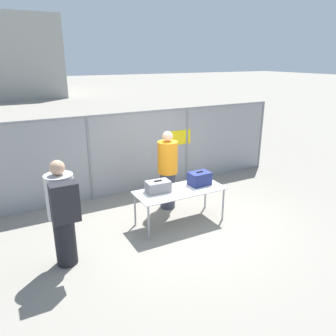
# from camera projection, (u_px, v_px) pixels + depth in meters

# --- Properties ---
(ground_plane) EXTENTS (120.00, 120.00, 0.00)m
(ground_plane) POSITION_uv_depth(u_px,v_px,m) (181.00, 221.00, 7.11)
(ground_plane) COLOR gray
(fence_section) EXTENTS (8.28, 0.07, 2.10)m
(fence_section) POSITION_uv_depth(u_px,v_px,m) (142.00, 150.00, 8.49)
(fence_section) COLOR gray
(fence_section) RESTS_ON ground_plane
(inspection_table) EXTENTS (1.89, 0.80, 0.76)m
(inspection_table) POSITION_uv_depth(u_px,v_px,m) (180.00, 192.00, 6.85)
(inspection_table) COLOR silver
(inspection_table) RESTS_ON ground_plane
(suitcase_grey) EXTENTS (0.50, 0.33, 0.25)m
(suitcase_grey) POSITION_uv_depth(u_px,v_px,m) (158.00, 187.00, 6.69)
(suitcase_grey) COLOR slate
(suitcase_grey) RESTS_ON inspection_table
(suitcase_navy) EXTENTS (0.47, 0.34, 0.31)m
(suitcase_navy) POSITION_uv_depth(u_px,v_px,m) (199.00, 178.00, 7.06)
(suitcase_navy) COLOR navy
(suitcase_navy) RESTS_ON inspection_table
(traveler_hooded) EXTENTS (0.46, 0.71, 1.86)m
(traveler_hooded) POSITION_uv_depth(u_px,v_px,m) (63.00, 211.00, 5.29)
(traveler_hooded) COLOR black
(traveler_hooded) RESTS_ON ground_plane
(security_worker_near) EXTENTS (0.46, 0.46, 1.84)m
(security_worker_near) POSITION_uv_depth(u_px,v_px,m) (168.00, 169.00, 7.47)
(security_worker_near) COLOR #383D4C
(security_worker_near) RESTS_ON ground_plane
(utility_trailer) EXTENTS (4.16, 2.23, 0.68)m
(utility_trailer) POSITION_uv_depth(u_px,v_px,m) (158.00, 150.00, 11.04)
(utility_trailer) COLOR silver
(utility_trailer) RESTS_ON ground_plane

